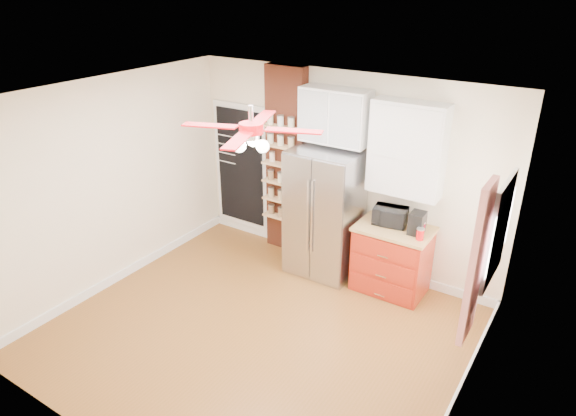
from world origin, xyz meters
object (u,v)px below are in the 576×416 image
Objects in this scene: red_cabinet at (392,259)px; coffee_maker at (417,223)px; ceiling_fan at (251,129)px; toaster_oven at (390,216)px; canister_left at (420,235)px; pantry_jar_oats at (272,157)px; fridge at (325,213)px.

coffee_maker is at bearing 0.18° from red_cabinet.
coffee_maker reaches higher than red_cabinet.
ceiling_fan reaches higher than toaster_oven.
ceiling_fan reaches higher than coffee_maker.
canister_left is at bearing -32.04° from toaster_oven.
toaster_oven reaches higher than canister_left.
pantry_jar_oats is (-2.20, 0.12, 0.40)m from coffee_maker.
toaster_oven is (0.88, 0.11, 0.14)m from fridge.
coffee_maker reaches higher than canister_left.
ceiling_fan is 2.48m from canister_left.
canister_left is 1.03× the size of pantry_jar_oats.
coffee_maker is at bearing -17.83° from toaster_oven.
ceiling_fan reaches higher than fridge.
pantry_jar_oats reaches higher than toaster_oven.
coffee_maker is 2.09× the size of pantry_jar_oats.
ceiling_fan is at bearing -60.80° from pantry_jar_oats.
canister_left reaches higher than red_cabinet.
fridge is 1.86× the size of red_cabinet.
fridge reaches higher than pantry_jar_oats.
pantry_jar_oats reaches higher than red_cabinet.
pantry_jar_oats reaches higher than coffee_maker.
ceiling_fan is 3.40× the size of toaster_oven.
red_cabinet is 3.45× the size of coffee_maker.
fridge reaches higher than toaster_oven.
pantry_jar_oats is at bearing 173.59° from canister_left.
red_cabinet is at bearing -40.59° from toaster_oven.
coffee_maker is 0.18m from canister_left.
fridge is at bearing 91.76° from ceiling_fan.
red_cabinet is at bearing -3.55° from pantry_jar_oats.
fridge reaches higher than canister_left.
coffee_maker is 2.03× the size of canister_left.
ceiling_fan reaches higher than red_cabinet.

